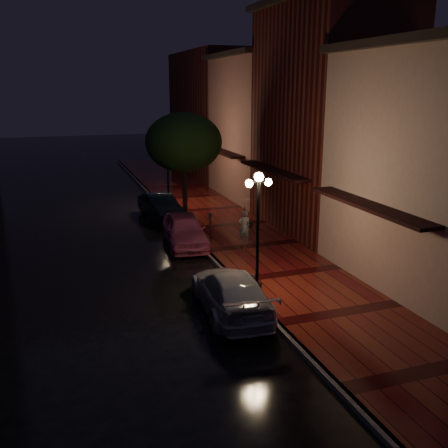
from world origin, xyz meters
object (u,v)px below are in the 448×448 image
object	(u,v)px
street_tree	(184,144)
silver_car	(231,292)
navy_car	(161,206)
parking_meter	(210,224)
streetlamp_near	(258,226)
woman_with_umbrella	(245,213)
pink_car	(185,230)
streetlamp_far	(168,167)

from	to	relation	value
street_tree	silver_car	world-z (taller)	street_tree
street_tree	navy_car	xyz separation A→B (m)	(-1.21, 0.88, -3.56)
silver_car	parking_meter	bearing A→B (deg)	-97.53
streetlamp_near	woman_with_umbrella	xyz separation A→B (m)	(1.71, 5.60, -1.03)
streetlamp_near	pink_car	distance (m)	6.80
street_tree	silver_car	bearing A→B (deg)	-97.56
woman_with_umbrella	streetlamp_far	bearing A→B (deg)	-65.85
pink_car	streetlamp_far	bearing A→B (deg)	88.62
pink_car	woman_with_umbrella	world-z (taller)	woman_with_umbrella
streetlamp_near	street_tree	xyz separation A→B (m)	(0.26, 10.99, 1.64)
streetlamp_far	woman_with_umbrella	bearing A→B (deg)	-78.52
navy_car	silver_car	bearing A→B (deg)	-99.39
navy_car	woman_with_umbrella	xyz separation A→B (m)	(2.66, -6.27, 0.88)
pink_car	navy_car	bearing A→B (deg)	95.82
silver_car	woman_with_umbrella	xyz separation A→B (m)	(3.03, 6.56, 0.87)
streetlamp_far	street_tree	size ratio (longest dim) A/B	0.74
pink_car	navy_car	distance (m)	5.39
streetlamp_far	navy_car	world-z (taller)	streetlamp_far
streetlamp_near	woman_with_umbrella	world-z (taller)	streetlamp_near
pink_car	parking_meter	distance (m)	1.22
streetlamp_near	woman_with_umbrella	size ratio (longest dim) A/B	2.00
silver_car	street_tree	bearing A→B (deg)	-92.93
pink_car	parking_meter	bearing A→B (deg)	-5.98
navy_car	parking_meter	bearing A→B (deg)	-85.96
streetlamp_near	streetlamp_far	distance (m)	14.00
streetlamp_near	silver_car	size ratio (longest dim) A/B	0.89
street_tree	pink_car	size ratio (longest dim) A/B	1.30
pink_car	navy_car	world-z (taller)	pink_car
streetlamp_near	silver_car	distance (m)	2.50
street_tree	parking_meter	distance (m)	5.76
navy_car	parking_meter	xyz separation A→B (m)	(1.17, -5.64, 0.30)
street_tree	woman_with_umbrella	xyz separation A→B (m)	(1.45, -5.39, -2.67)
silver_car	pink_car	bearing A→B (deg)	-88.28
navy_car	silver_car	xyz separation A→B (m)	(-0.38, -12.83, 0.01)
navy_car	parking_meter	distance (m)	5.77
parking_meter	streetlamp_far	bearing A→B (deg)	91.83
streetlamp_far	street_tree	xyz separation A→B (m)	(0.26, -3.01, 1.64)
silver_car	woman_with_umbrella	world-z (taller)	woman_with_umbrella
streetlamp_far	pink_car	distance (m)	7.80
streetlamp_near	navy_car	size ratio (longest dim) A/B	1.03
parking_meter	streetlamp_near	bearing A→B (deg)	-91.85
silver_car	streetlamp_far	bearing A→B (deg)	-90.45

